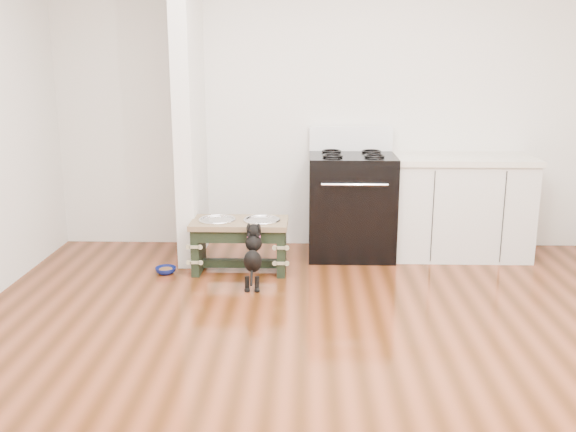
# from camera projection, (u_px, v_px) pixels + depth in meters

# --- Properties ---
(ground) EXTENTS (5.00, 5.00, 0.00)m
(ground) POSITION_uv_depth(u_px,v_px,m) (331.00, 362.00, 3.81)
(ground) COLOR #43200B
(ground) RESTS_ON ground
(room_shell) EXTENTS (5.00, 5.00, 5.00)m
(room_shell) POSITION_uv_depth(u_px,v_px,m) (336.00, 84.00, 3.42)
(room_shell) COLOR silver
(room_shell) RESTS_ON ground
(partition_wall) EXTENTS (0.15, 0.80, 2.70)m
(partition_wall) POSITION_uv_depth(u_px,v_px,m) (189.00, 106.00, 5.55)
(partition_wall) COLOR silver
(partition_wall) RESTS_ON ground
(oven_range) EXTENTS (0.76, 0.69, 1.14)m
(oven_range) POSITION_uv_depth(u_px,v_px,m) (351.00, 203.00, 5.78)
(oven_range) COLOR black
(oven_range) RESTS_ON ground
(cabinet_run) EXTENTS (1.24, 0.64, 0.91)m
(cabinet_run) POSITION_uv_depth(u_px,v_px,m) (460.00, 206.00, 5.77)
(cabinet_run) COLOR silver
(cabinet_run) RESTS_ON ground
(dog_feeder) EXTENTS (0.80, 0.43, 0.46)m
(dog_feeder) POSITION_uv_depth(u_px,v_px,m) (240.00, 235.00, 5.36)
(dog_feeder) COLOR black
(dog_feeder) RESTS_ON ground
(puppy) EXTENTS (0.14, 0.41, 0.49)m
(puppy) POSITION_uv_depth(u_px,v_px,m) (253.00, 254.00, 5.01)
(puppy) COLOR black
(puppy) RESTS_ON ground
(floor_bowl) EXTENTS (0.18, 0.18, 0.05)m
(floor_bowl) POSITION_uv_depth(u_px,v_px,m) (166.00, 270.00, 5.36)
(floor_bowl) COLOR navy
(floor_bowl) RESTS_ON ground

